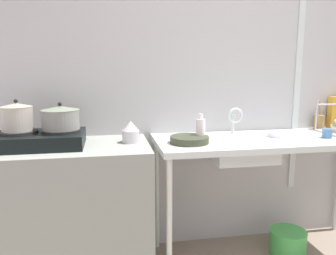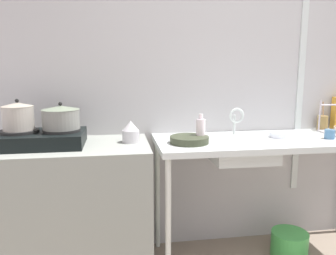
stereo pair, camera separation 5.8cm
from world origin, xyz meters
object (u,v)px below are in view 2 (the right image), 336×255
Objects in this scene: cup_by_rack at (330,134)px; small_bowl_on_drainboard at (280,135)px; pot_on_right_burner at (61,117)px; percolator at (131,132)px; sink_basin at (241,150)px; bucket_on_floor at (289,244)px; pot_on_left_burner at (18,116)px; utensil_jar at (322,123)px; frying_pan at (189,140)px; stove at (41,138)px; bottle_by_sink at (201,130)px; faucet at (236,117)px.

cup_by_rack is 0.46× the size of small_bowl_on_drainboard.
pot_on_right_burner is 1.64× the size of percolator.
percolator is 0.33× the size of sink_basin.
bucket_on_floor is (-0.22, 0.05, -0.85)m from cup_by_rack.
pot_on_left_burner reaches higher than pot_on_right_burner.
percolator is 1.55m from utensil_jar.
frying_pan is 1.16× the size of utensil_jar.
pot_on_left_burner is 1.77m from small_bowl_on_drainboard.
pot_on_right_burner is 1.22m from sink_basin.
cup_by_rack is (0.63, -0.05, 0.10)m from sink_basin.
cup_by_rack is at bearing -2.22° from stove.
small_bowl_on_drainboard is 0.81× the size of bottle_by_sink.
stove is at bearing 180.00° from pot_on_right_burner.
pot_on_left_burner reaches higher than small_bowl_on_drainboard.
pot_on_left_burner is at bearing -180.00° from stove.
small_bowl_on_drainboard is 0.52m from utensil_jar.
stove is 1.63m from small_bowl_on_drainboard.
sink_basin reaches higher than bucket_on_floor.
faucet is at bearing 159.88° from cup_by_rack.
bottle_by_sink reaches higher than small_bowl_on_drainboard.
sink_basin is at bearing -170.27° from small_bowl_on_drainboard.
pot_on_left_burner is 1.09m from frying_pan.
pot_on_right_burner is 1.89m from bucket_on_floor.
bottle_by_sink is at bearing 179.26° from sink_basin.
sink_basin is 0.85m from bucket_on_floor.
cup_by_rack is (1.95, -0.08, -0.02)m from stove.
utensil_jar is (2.10, 0.24, 0.01)m from stove.
stove is 2.12m from utensil_jar.
pot_on_left_burner reaches higher than faucet.
pot_on_right_burner reaches higher than stove.
bottle_by_sink is at bearing -151.14° from faucet.
pot_on_left_burner reaches higher than sink_basin.
utensil_jar is at bearing 14.04° from bottle_by_sink.
small_bowl_on_drainboard is (-0.32, 0.10, -0.01)m from cup_by_rack.
pot_on_right_burner reaches higher than small_bowl_on_drainboard.
cup_by_rack is (2.08, -0.08, -0.16)m from pot_on_left_burner.
bucket_on_floor is at bearing -0.79° from pot_on_right_burner.
cup_by_rack is 0.87m from bucket_on_floor.
bottle_by_sink reaches higher than sink_basin.
faucet is at bearing 28.86° from bottle_by_sink.
pot_on_right_burner is at bearing -0.00° from stove.
pot_on_right_burner is at bearing -179.06° from small_bowl_on_drainboard.
stove is 1.24× the size of sink_basin.
utensil_jar is (1.98, 0.24, -0.12)m from pot_on_right_burner.
pot_on_right_burner is at bearing 175.75° from frying_pan.
stove is at bearing 0.00° from pot_on_left_burner.
utensil_jar reaches higher than cup_by_rack.
stove is at bearing -173.76° from faucet.
pot_on_left_burner is 2.09m from cup_by_rack.
sink_basin is 0.84m from utensil_jar.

